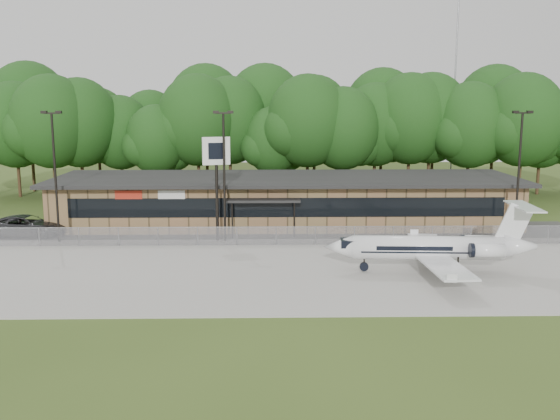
{
  "coord_description": "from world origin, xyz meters",
  "views": [
    {
      "loc": [
        -1.64,
        -31.54,
        11.04
      ],
      "look_at": [
        -0.76,
        12.0,
        3.33
      ],
      "focal_mm": 40.0,
      "sensor_mm": 36.0,
      "label": 1
    }
  ],
  "objects_px": {
    "suv": "(27,226)",
    "pole_sign": "(216,162)",
    "terminal": "(286,199)",
    "business_jet": "(435,249)"
  },
  "relations": [
    {
      "from": "business_jet",
      "to": "pole_sign",
      "type": "bearing_deg",
      "value": 149.92
    },
    {
      "from": "suv",
      "to": "pole_sign",
      "type": "distance_m",
      "value": 16.77
    },
    {
      "from": "business_jet",
      "to": "pole_sign",
      "type": "height_order",
      "value": "pole_sign"
    },
    {
      "from": "pole_sign",
      "to": "terminal",
      "type": "bearing_deg",
      "value": 37.16
    },
    {
      "from": "terminal",
      "to": "pole_sign",
      "type": "xyz_separation_m",
      "value": [
        -5.61,
        -7.14,
        4.11
      ]
    },
    {
      "from": "business_jet",
      "to": "pole_sign",
      "type": "xyz_separation_m",
      "value": [
        -14.7,
        9.7,
        4.65
      ]
    },
    {
      "from": "suv",
      "to": "pole_sign",
      "type": "height_order",
      "value": "pole_sign"
    },
    {
      "from": "suv",
      "to": "terminal",
      "type": "bearing_deg",
      "value": -73.05
    },
    {
      "from": "suv",
      "to": "pole_sign",
      "type": "xyz_separation_m",
      "value": [
        15.75,
        -2.01,
        5.41
      ]
    },
    {
      "from": "terminal",
      "to": "business_jet",
      "type": "xyz_separation_m",
      "value": [
        9.09,
        -16.85,
        -0.53
      ]
    }
  ]
}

